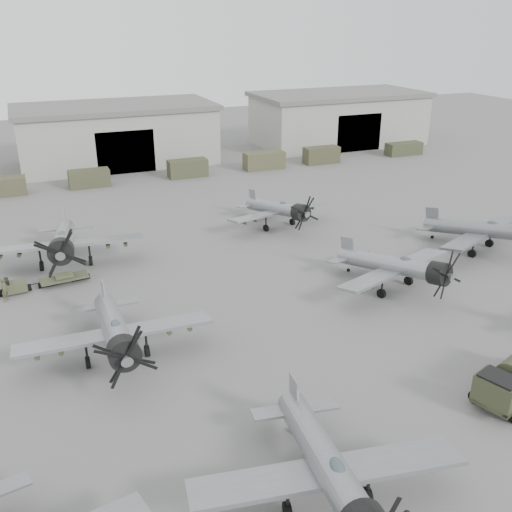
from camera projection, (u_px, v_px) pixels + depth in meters
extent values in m
plane|color=#5D5D5A|center=(299.00, 390.00, 34.20)|extent=(220.00, 220.00, 0.00)
cube|color=#9F9F95|center=(117.00, 136.00, 85.49)|extent=(28.00, 14.00, 8.00)
cube|color=#63645F|center=(114.00, 107.00, 83.80)|extent=(29.00, 14.80, 0.70)
cube|color=black|center=(126.00, 152.00, 80.09)|extent=(8.12, 0.40, 6.00)
cube|color=#9F9F95|center=(338.00, 120.00, 98.75)|extent=(28.00, 14.00, 8.00)
cube|color=#63645F|center=(340.00, 94.00, 97.06)|extent=(29.00, 14.80, 0.70)
cube|color=black|center=(359.00, 133.00, 93.35)|extent=(8.12, 0.40, 6.00)
cube|color=#46442D|center=(3.00, 187.00, 70.71)|extent=(5.38, 2.20, 2.23)
cube|color=#3E412A|center=(89.00, 178.00, 74.33)|extent=(5.21, 2.20, 2.26)
cube|color=#3E402A|center=(188.00, 168.00, 78.94)|extent=(5.41, 2.20, 2.42)
cube|color=#4A4930|center=(264.00, 161.00, 82.96)|extent=(5.98, 2.20, 2.47)
cube|color=#3F3F29|center=(321.00, 155.00, 86.25)|extent=(5.40, 2.20, 2.47)
cube|color=#3A3E28|center=(404.00, 149.00, 91.57)|extent=(5.94, 2.20, 1.97)
cylinder|color=gray|center=(324.00, 458.00, 25.81)|extent=(3.20, 10.79, 3.15)
cube|color=gray|center=(328.00, 472.00, 25.37)|extent=(12.79, 4.20, 0.57)
cube|color=gray|center=(294.00, 393.00, 30.00)|extent=(0.39, 1.67, 2.01)
ellipsoid|color=#3F4C54|center=(338.00, 468.00, 24.01)|extent=(0.79, 1.29, 0.56)
cylinder|color=black|center=(287.00, 511.00, 25.41)|extent=(0.41, 0.84, 0.81)
cylinder|color=black|center=(367.00, 495.00, 26.21)|extent=(0.41, 0.84, 0.81)
cylinder|color=black|center=(295.00, 431.00, 30.59)|extent=(0.17, 0.34, 0.32)
cylinder|color=#919398|center=(113.00, 326.00, 36.87)|extent=(1.71, 10.60, 3.11)
cylinder|color=black|center=(124.00, 353.00, 32.56)|extent=(1.93, 1.61, 2.07)
cube|color=#919398|center=(115.00, 334.00, 36.45)|extent=(12.50, 2.46, 0.56)
cube|color=#919398|center=(104.00, 293.00, 40.83)|extent=(0.15, 1.66, 1.99)
ellipsoid|color=#3F4C54|center=(116.00, 325.00, 35.15)|extent=(0.62, 1.21, 0.56)
cylinder|color=black|center=(88.00, 362.00, 36.28)|extent=(0.30, 0.80, 0.80)
cylinder|color=black|center=(147.00, 351.00, 37.53)|extent=(0.30, 0.80, 0.80)
cylinder|color=black|center=(108.00, 322.00, 41.44)|extent=(0.13, 0.32, 0.32)
cylinder|color=gray|center=(390.00, 264.00, 46.24)|extent=(4.59, 10.07, 2.99)
cylinder|color=black|center=(439.00, 274.00, 42.83)|extent=(2.20, 2.01, 1.99)
cube|color=gray|center=(395.00, 269.00, 45.94)|extent=(12.00, 5.81, 0.54)
cube|color=gray|center=(347.00, 247.00, 49.32)|extent=(0.62, 1.55, 1.91)
ellipsoid|color=#3F4C54|center=(406.00, 260.00, 44.84)|extent=(0.91, 1.27, 0.54)
cylinder|color=black|center=(381.00, 293.00, 45.30)|extent=(0.50, 0.81, 0.77)
cylinder|color=black|center=(409.00, 281.00, 47.49)|extent=(0.50, 0.81, 0.77)
cylinder|color=black|center=(348.00, 270.00, 49.94)|extent=(0.21, 0.33, 0.31)
cylinder|color=gray|center=(476.00, 229.00, 53.87)|extent=(5.34, 10.04, 3.03)
cube|color=gray|center=(481.00, 233.00, 53.59)|extent=(11.99, 6.69, 0.54)
cube|color=gray|center=(432.00, 216.00, 56.77)|extent=(0.73, 1.53, 1.94)
ellipsoid|color=#3F4C54|center=(493.00, 224.00, 52.52)|extent=(0.99, 1.30, 0.54)
cylinder|color=black|center=(472.00, 254.00, 52.86)|extent=(0.55, 0.82, 0.78)
cylinder|color=black|center=(489.00, 243.00, 55.27)|extent=(0.55, 0.82, 0.78)
cylinder|color=black|center=(432.00, 237.00, 57.41)|extent=(0.23, 0.33, 0.31)
cylinder|color=#95999D|center=(64.00, 239.00, 50.67)|extent=(2.89, 11.76, 3.43)
cylinder|color=black|center=(61.00, 251.00, 45.78)|extent=(2.26, 1.95, 2.28)
cube|color=#95999D|center=(64.00, 244.00, 50.19)|extent=(13.91, 3.89, 0.62)
cube|color=#95999D|center=(65.00, 219.00, 55.17)|extent=(0.33, 1.83, 2.19)
ellipsoid|color=#3F4C54|center=(62.00, 235.00, 48.73)|extent=(0.80, 1.38, 0.62)
cylinder|color=black|center=(42.00, 266.00, 50.15)|extent=(0.40, 0.91, 0.88)
cylinder|color=black|center=(91.00, 261.00, 51.22)|extent=(0.40, 0.91, 0.88)
cylinder|color=black|center=(68.00, 243.00, 55.82)|extent=(0.17, 0.36, 0.35)
cylinder|color=gray|center=(275.00, 208.00, 60.08)|extent=(3.30, 9.73, 2.84)
cylinder|color=black|center=(301.00, 213.00, 56.55)|extent=(1.99, 1.76, 1.89)
cube|color=gray|center=(279.00, 211.00, 59.76)|extent=(11.55, 4.28, 0.51)
cube|color=gray|center=(253.00, 197.00, 63.29)|extent=(0.42, 1.51, 1.82)
ellipsoid|color=#3F4C54|center=(284.00, 204.00, 58.65)|extent=(0.76, 1.18, 0.51)
cylinder|color=black|center=(266.00, 228.00, 59.29)|extent=(0.40, 0.76, 0.73)
cylinder|color=black|center=(292.00, 222.00, 61.08)|extent=(0.40, 0.76, 0.73)
cylinder|color=black|center=(254.00, 215.00, 63.87)|extent=(0.17, 0.31, 0.29)
cube|color=#363925|center=(497.00, 391.00, 31.59)|extent=(2.22, 2.64, 1.66)
cube|color=black|center=(500.00, 378.00, 31.25)|extent=(2.03, 2.33, 0.15)
cube|color=#454A30|center=(15.00, 287.00, 45.91)|extent=(1.95, 1.32, 0.82)
cube|color=black|center=(5.00, 283.00, 45.44)|extent=(0.61, 0.97, 0.51)
cylinder|color=black|center=(15.00, 290.00, 46.03)|extent=(1.28, 0.71, 0.57)
cylinder|color=black|center=(32.00, 284.00, 46.54)|extent=(1.23, 0.22, 0.08)
cube|color=#454A30|center=(64.00, 278.00, 47.67)|extent=(4.02, 1.86, 0.18)
cylinder|color=black|center=(64.00, 281.00, 47.77)|extent=(1.57, 0.62, 0.45)
cylinder|color=#454A30|center=(64.00, 276.00, 47.59)|extent=(1.46, 0.48, 0.33)
imported|color=#4A4930|center=(5.00, 289.00, 44.52)|extent=(0.69, 0.84, 1.98)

